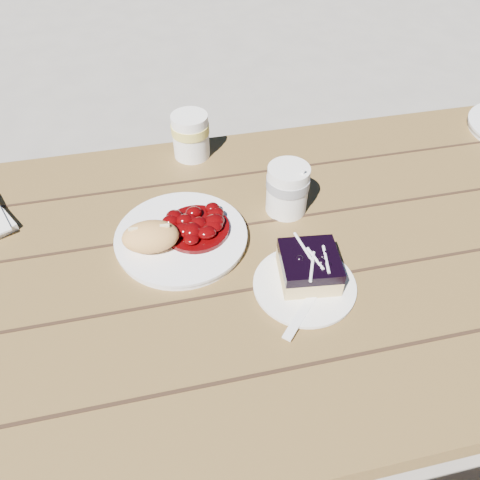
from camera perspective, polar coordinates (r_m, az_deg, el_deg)
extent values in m
plane|color=gray|center=(1.51, 3.26, -21.11)|extent=(60.00, 60.00, 0.00)
cube|color=brown|center=(0.90, 5.14, -2.25)|extent=(2.00, 0.80, 0.05)
cube|color=brown|center=(1.56, -2.20, 7.99)|extent=(1.80, 0.25, 0.04)
cube|color=brown|center=(1.97, 21.59, 5.15)|extent=(0.06, 0.06, 0.42)
cylinder|color=white|center=(0.89, -7.16, 0.27)|extent=(0.24, 0.24, 0.02)
ellipsoid|color=tan|center=(0.85, -10.85, 0.41)|extent=(0.11, 0.07, 0.05)
cylinder|color=white|center=(0.82, 7.85, -5.57)|extent=(0.17, 0.17, 0.01)
cube|color=#DABD77|center=(0.81, 8.33, -3.70)|extent=(0.11, 0.11, 0.03)
cube|color=black|center=(0.79, 8.53, -2.47)|extent=(0.11, 0.11, 0.02)
cylinder|color=white|center=(0.93, 5.79, 6.17)|extent=(0.08, 0.08, 0.10)
cylinder|color=white|center=(1.08, -6.02, 12.53)|extent=(0.08, 0.08, 0.10)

